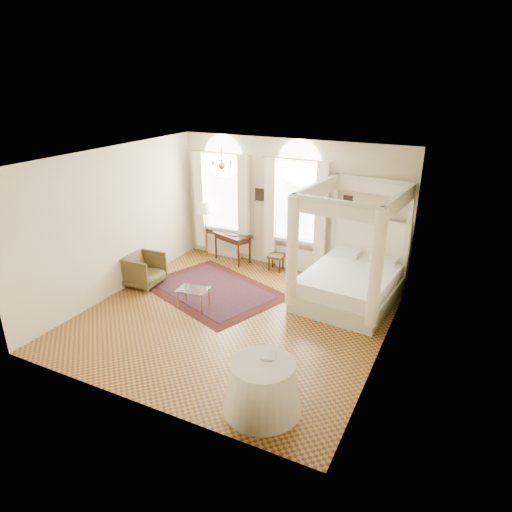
{
  "coord_description": "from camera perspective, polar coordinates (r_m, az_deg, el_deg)",
  "views": [
    {
      "loc": [
        4.14,
        -7.3,
        4.73
      ],
      "look_at": [
        0.32,
        0.4,
        1.29
      ],
      "focal_mm": 32.0,
      "sensor_mm": 36.0,
      "label": 1
    }
  ],
  "objects": [
    {
      "name": "coffee_table",
      "position": [
        9.9,
        -7.85,
        -4.34
      ],
      "size": [
        0.7,
        0.53,
        0.44
      ],
      "color": "silver",
      "rests_on": "ground"
    },
    {
      "name": "nightstand",
      "position": [
        11.08,
        14.49,
        -2.29
      ],
      "size": [
        0.59,
        0.57,
        0.66
      ],
      "primitive_type": "cube",
      "rotation": [
        0.0,
        0.0,
        -0.43
      ],
      "color": "#391A0F",
      "rests_on": "ground"
    },
    {
      "name": "laptop",
      "position": [
        12.07,
        -3.02,
        2.75
      ],
      "size": [
        0.36,
        0.25,
        0.03
      ],
      "primitive_type": "imported",
      "rotation": [
        0.0,
        0.0,
        3.06
      ],
      "color": "black",
      "rests_on": "writing_desk"
    },
    {
      "name": "room_walls",
      "position": [
        8.83,
        -3.02,
        3.67
      ],
      "size": [
        6.0,
        6.0,
        6.0
      ],
      "color": "beige",
      "rests_on": "ground"
    },
    {
      "name": "floor_lamp",
      "position": [
        12.4,
        -6.41,
        5.69
      ],
      "size": [
        0.39,
        0.39,
        1.53
      ],
      "color": "#B58F3C",
      "rests_on": "ground"
    },
    {
      "name": "writing_desk",
      "position": [
        12.19,
        -2.97,
        2.31
      ],
      "size": [
        1.15,
        0.84,
        0.77
      ],
      "color": "#391A0F",
      "rests_on": "ground"
    },
    {
      "name": "canopy_bed",
      "position": [
        10.17,
        11.61,
        -2.67
      ],
      "size": [
        2.17,
        2.56,
        2.58
      ],
      "color": "beige",
      "rests_on": "ground"
    },
    {
      "name": "nightstand_lamp",
      "position": [
        10.78,
        15.19,
        0.31
      ],
      "size": [
        0.26,
        0.26,
        0.38
      ],
      "color": "#B58F3C",
      "rests_on": "nightstand"
    },
    {
      "name": "window_left",
      "position": [
        12.26,
        -4.19,
        6.46
      ],
      "size": [
        1.62,
        0.27,
        3.29
      ],
      "color": "white",
      "rests_on": "room_walls"
    },
    {
      "name": "wall_pictures",
      "position": [
        11.39,
        4.74,
        7.35
      ],
      "size": [
        2.54,
        0.03,
        0.39
      ],
      "color": "black",
      "rests_on": "room_walls"
    },
    {
      "name": "ground",
      "position": [
        9.63,
        -2.79,
        -7.6
      ],
      "size": [
        6.0,
        6.0,
        0.0
      ],
      "primitive_type": "plane",
      "color": "olive",
      "rests_on": "ground"
    },
    {
      "name": "book",
      "position": [
        6.96,
        0.72,
        -12.23
      ],
      "size": [
        0.26,
        0.31,
        0.02
      ],
      "primitive_type": "imported",
      "rotation": [
        0.0,
        0.0,
        0.26
      ],
      "color": "black",
      "rests_on": "side_table"
    },
    {
      "name": "side_table",
      "position": [
        7.05,
        0.8,
        -16.0
      ],
      "size": [
        1.2,
        1.2,
        0.82
      ],
      "color": "white",
      "rests_on": "ground"
    },
    {
      "name": "stool",
      "position": [
        11.68,
        2.54,
        -0.14
      ],
      "size": [
        0.41,
        0.41,
        0.44
      ],
      "color": "#483D1E",
      "rests_on": "ground"
    },
    {
      "name": "chandelier",
      "position": [
        10.04,
        -4.29,
        11.33
      ],
      "size": [
        0.51,
        0.45,
        0.5
      ],
      "color": "#B58F3C",
      "rests_on": "room_walls"
    },
    {
      "name": "oriental_rug",
      "position": [
        10.75,
        -5.37,
        -4.31
      ],
      "size": [
        3.65,
        3.14,
        0.01
      ],
      "color": "#3A140D",
      "rests_on": "ground"
    },
    {
      "name": "window_right",
      "position": [
        11.38,
        5.02,
        5.2
      ],
      "size": [
        1.62,
        0.27,
        3.29
      ],
      "color": "white",
      "rests_on": "room_walls"
    },
    {
      "name": "armchair",
      "position": [
        11.19,
        -13.93,
        -1.66
      ],
      "size": [
        0.9,
        0.87,
        0.77
      ],
      "primitive_type": "imported",
      "rotation": [
        0.0,
        0.0,
        1.63
      ],
      "color": "#4C3F20",
      "rests_on": "ground"
    }
  ]
}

